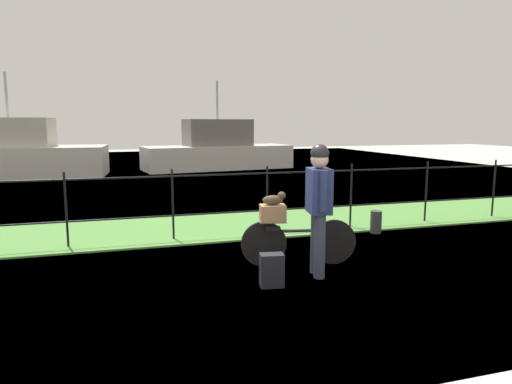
# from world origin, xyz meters

# --- Properties ---
(ground_plane) EXTENTS (60.00, 60.00, 0.00)m
(ground_plane) POSITION_xyz_m (0.00, 0.00, 0.00)
(ground_plane) COLOR beige
(grass_strip) EXTENTS (27.00, 2.40, 0.03)m
(grass_strip) POSITION_xyz_m (0.00, 3.14, 0.01)
(grass_strip) COLOR #569342
(grass_strip) RESTS_ON ground
(harbor_water) EXTENTS (30.00, 30.00, 0.00)m
(harbor_water) POSITION_xyz_m (0.00, 12.49, 0.00)
(harbor_water) COLOR #426684
(harbor_water) RESTS_ON ground
(iron_fence) EXTENTS (18.04, 0.04, 1.20)m
(iron_fence) POSITION_xyz_m (0.00, 2.33, 0.69)
(iron_fence) COLOR black
(iron_fence) RESTS_ON ground
(bicycle_main) EXTENTS (1.58, 0.34, 0.62)m
(bicycle_main) POSITION_xyz_m (0.66, 0.50, 0.33)
(bicycle_main) COLOR black
(bicycle_main) RESTS_ON ground
(wooden_crate) EXTENTS (0.38, 0.30, 0.23)m
(wooden_crate) POSITION_xyz_m (0.32, 0.56, 0.74)
(wooden_crate) COLOR #A87F51
(wooden_crate) RESTS_ON bicycle_main
(terrier_dog) EXTENTS (0.32, 0.19, 0.18)m
(terrier_dog) POSITION_xyz_m (0.35, 0.56, 0.93)
(terrier_dog) COLOR #4C3D2D
(terrier_dog) RESTS_ON wooden_crate
(cyclist_person) EXTENTS (0.33, 0.53, 1.68)m
(cyclist_person) POSITION_xyz_m (0.75, 0.02, 1.00)
(cyclist_person) COLOR #383D51
(cyclist_person) RESTS_ON ground
(backpack_on_paving) EXTENTS (0.30, 0.22, 0.40)m
(backpack_on_paving) POSITION_xyz_m (0.06, -0.19, 0.20)
(backpack_on_paving) COLOR black
(backpack_on_paving) RESTS_ON ground
(mooring_bollard) EXTENTS (0.20, 0.20, 0.40)m
(mooring_bollard) POSITION_xyz_m (2.69, 1.83, 0.20)
(mooring_bollard) COLOR #38383D
(mooring_bollard) RESTS_ON ground
(moored_boat_near) EXTENTS (6.45, 2.88, 3.70)m
(moored_boat_near) POSITION_xyz_m (2.38, 13.93, 0.77)
(moored_boat_near) COLOR silver
(moored_boat_near) RESTS_ON ground
(moored_boat_mid) EXTENTS (6.66, 2.82, 3.73)m
(moored_boat_mid) POSITION_xyz_m (-5.38, 13.08, 0.79)
(moored_boat_mid) COLOR silver
(moored_boat_mid) RESTS_ON ground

